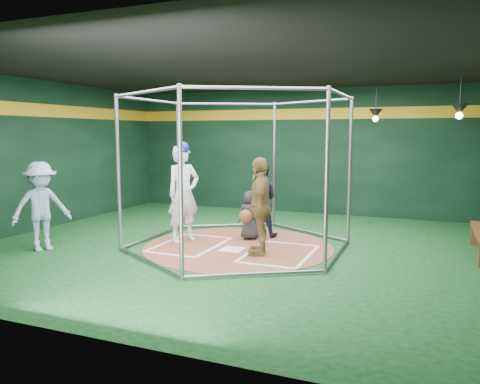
% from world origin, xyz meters
% --- Properties ---
extents(room_shell, '(10.10, 9.10, 3.53)m').
position_xyz_m(room_shell, '(0.00, 0.01, 1.75)').
color(room_shell, '#0C3613').
rests_on(room_shell, ground).
extents(clay_disc, '(3.80, 3.80, 0.01)m').
position_xyz_m(clay_disc, '(0.00, 0.00, 0.01)').
color(clay_disc, brown).
rests_on(clay_disc, ground).
extents(home_plate, '(0.43, 0.43, 0.01)m').
position_xyz_m(home_plate, '(0.00, -0.30, 0.02)').
color(home_plate, white).
rests_on(home_plate, clay_disc).
extents(batter_box_left, '(1.17, 1.77, 0.01)m').
position_xyz_m(batter_box_left, '(-0.95, -0.25, 0.02)').
color(batter_box_left, white).
rests_on(batter_box_left, clay_disc).
extents(batter_box_right, '(1.17, 1.77, 0.01)m').
position_xyz_m(batter_box_right, '(0.95, -0.25, 0.02)').
color(batter_box_right, white).
rests_on(batter_box_right, clay_disc).
extents(batting_cage, '(4.05, 4.67, 3.00)m').
position_xyz_m(batting_cage, '(-0.00, -0.00, 1.50)').
color(batting_cage, gray).
rests_on(batting_cage, ground).
extents(pendant_lamp_near, '(0.34, 0.34, 0.90)m').
position_xyz_m(pendant_lamp_near, '(2.20, 3.60, 2.74)').
color(pendant_lamp_near, black).
rests_on(pendant_lamp_near, room_shell).
extents(pendant_lamp_far, '(0.34, 0.34, 0.90)m').
position_xyz_m(pendant_lamp_far, '(4.00, 2.00, 2.74)').
color(pendant_lamp_far, black).
rests_on(pendant_lamp_far, room_shell).
extents(batter_figure, '(0.78, 0.88, 2.08)m').
position_xyz_m(batter_figure, '(-1.23, -0.00, 1.04)').
color(batter_figure, silver).
rests_on(batter_figure, clay_disc).
extents(visitor_leopard, '(0.71, 1.15, 1.82)m').
position_xyz_m(visitor_leopard, '(0.61, -0.39, 0.92)').
color(visitor_leopard, '#A28545').
rests_on(visitor_leopard, clay_disc).
extents(catcher_figure, '(0.59, 0.63, 1.04)m').
position_xyz_m(catcher_figure, '(-0.01, 0.66, 0.53)').
color(catcher_figure, black).
rests_on(catcher_figure, clay_disc).
extents(umpire, '(0.90, 0.77, 1.62)m').
position_xyz_m(umpire, '(0.09, 1.06, 0.82)').
color(umpire, black).
rests_on(umpire, clay_disc).
extents(bystander_blue, '(1.09, 1.29, 1.73)m').
position_xyz_m(bystander_blue, '(-3.44, -1.67, 0.86)').
color(bystander_blue, '#91A5C0').
rests_on(bystander_blue, ground).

